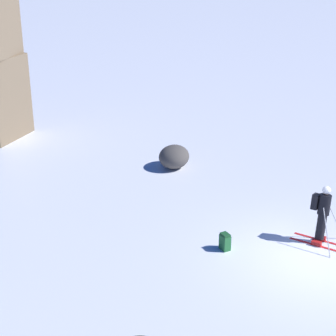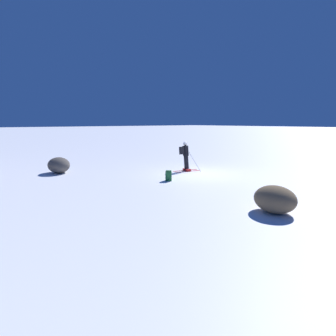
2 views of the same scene
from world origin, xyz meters
TOP-DOWN VIEW (x-y plane):
  - ground_plane at (0.00, 0.00)m, footprint 300.00×300.00m
  - skier at (1.07, -0.00)m, footprint 1.26×1.65m
  - spare_backpack at (-0.36, 2.45)m, footprint 0.36×0.37m
  - exposed_boulder_0 at (5.04, 5.88)m, footprint 1.35×1.14m

SIDE VIEW (x-z plane):
  - ground_plane at x=0.00m, z-range 0.00..0.00m
  - spare_backpack at x=-0.36m, z-range -0.01..0.49m
  - exposed_boulder_0 at x=5.04m, z-range 0.00..0.88m
  - skier at x=1.07m, z-range 0.08..1.80m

